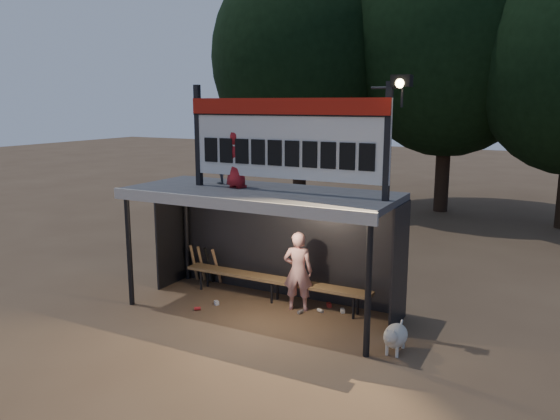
% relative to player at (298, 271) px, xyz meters
% --- Properties ---
extents(ground, '(80.00, 80.00, 0.00)m').
position_rel_player_xyz_m(ground, '(-0.60, -0.37, -0.77)').
color(ground, brown).
rests_on(ground, ground).
extents(player, '(0.64, 0.51, 1.53)m').
position_rel_player_xyz_m(player, '(0.00, 0.00, 0.00)').
color(player, white).
rests_on(player, ground).
extents(child_a, '(0.55, 0.54, 0.89)m').
position_rel_player_xyz_m(child_a, '(-1.67, 0.03, 2.00)').
color(child_a, slate).
rests_on(child_a, dugout_shelter).
extents(child_b, '(0.61, 0.50, 1.07)m').
position_rel_player_xyz_m(child_b, '(-1.14, -0.30, 2.09)').
color(child_b, maroon).
rests_on(child_b, dugout_shelter).
extents(dugout_shelter, '(5.10, 2.08, 2.32)m').
position_rel_player_xyz_m(dugout_shelter, '(-0.60, -0.12, 1.08)').
color(dugout_shelter, '#3E3E41').
rests_on(dugout_shelter, ground).
extents(scoreboard_assembly, '(4.10, 0.27, 1.99)m').
position_rel_player_xyz_m(scoreboard_assembly, '(-0.04, -0.38, 2.56)').
color(scoreboard_assembly, black).
rests_on(scoreboard_assembly, dugout_shelter).
extents(bench, '(4.00, 0.35, 0.48)m').
position_rel_player_xyz_m(bench, '(-0.60, 0.18, -0.33)').
color(bench, olive).
rests_on(bench, ground).
extents(tree_left, '(6.46, 6.46, 9.27)m').
position_rel_player_xyz_m(tree_left, '(-4.60, 9.63, 4.75)').
color(tree_left, black).
rests_on(tree_left, ground).
extents(tree_mid, '(7.22, 7.22, 10.36)m').
position_rel_player_xyz_m(tree_mid, '(0.40, 11.13, 5.40)').
color(tree_mid, '#311F15').
rests_on(tree_mid, ground).
extents(dog, '(0.36, 0.81, 0.49)m').
position_rel_player_xyz_m(dog, '(2.15, -0.94, -0.49)').
color(dog, silver).
rests_on(dog, ground).
extents(bats, '(0.67, 0.35, 0.84)m').
position_rel_player_xyz_m(bats, '(-2.47, 0.45, -0.34)').
color(bats, '#977046').
rests_on(bats, ground).
extents(litter, '(2.62, 1.45, 0.08)m').
position_rel_player_xyz_m(litter, '(-0.22, -0.14, -0.73)').
color(litter, red).
rests_on(litter, ground).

